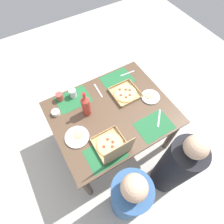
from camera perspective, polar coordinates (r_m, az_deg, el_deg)
ground_plane at (r=2.59m, az=0.00°, el=-8.47°), size 6.00×6.00×0.00m
dining_table at (r=2.04m, az=0.00°, el=-1.63°), size 1.26×1.02×0.73m
placemat_near_left at (r=2.22m, az=1.58°, el=10.02°), size 0.36×0.26×0.00m
placemat_near_right at (r=2.08m, az=-11.85°, el=3.88°), size 0.36×0.26×0.00m
placemat_far_left at (r=1.91m, az=12.92°, el=-4.20°), size 0.36×0.26×0.00m
placemat_far_right at (r=1.75m, az=-2.02°, el=-12.71°), size 0.36×0.26×0.00m
pizza_box_center at (r=2.08m, az=4.13°, el=5.84°), size 0.29×0.29×0.04m
pizza_box_corner_left at (r=1.72m, az=-0.02°, el=-10.47°), size 0.29×0.30×0.32m
plate_far_right at (r=2.09m, az=11.74°, el=4.63°), size 0.20×0.20×0.03m
plate_middle at (r=1.83m, az=-10.69°, el=-7.52°), size 0.24×0.24×0.03m
soda_bottle at (r=1.85m, az=-8.03°, el=2.02°), size 0.09×0.09×0.32m
cup_clear_left at (r=2.08m, az=-15.88°, el=4.54°), size 0.07×0.07×0.09m
cup_dark at (r=2.07m, az=-12.02°, el=5.73°), size 0.08×0.08×0.10m
condiment_bowl at (r=2.00m, az=-16.97°, el=-0.16°), size 0.09×0.09×0.04m
fork_by_near_left at (r=2.29m, az=4.82°, el=11.81°), size 0.19×0.03×0.00m
knife_by_near_right at (r=2.11m, az=-4.26°, el=6.59°), size 0.03×0.21×0.00m
knife_by_far_left at (r=1.96m, az=14.32°, el=-1.82°), size 0.16×0.16×0.00m
diner_left_seat at (r=2.03m, az=18.95°, el=-15.71°), size 0.32×0.32×1.15m
diner_right_seat at (r=1.88m, az=5.03°, el=-24.98°), size 0.32×0.32×1.17m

